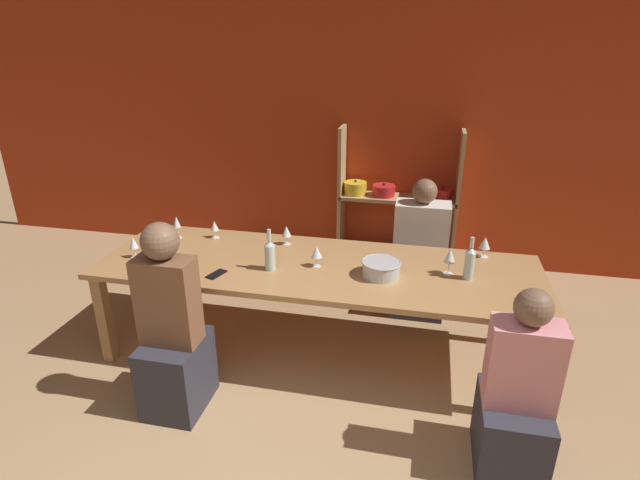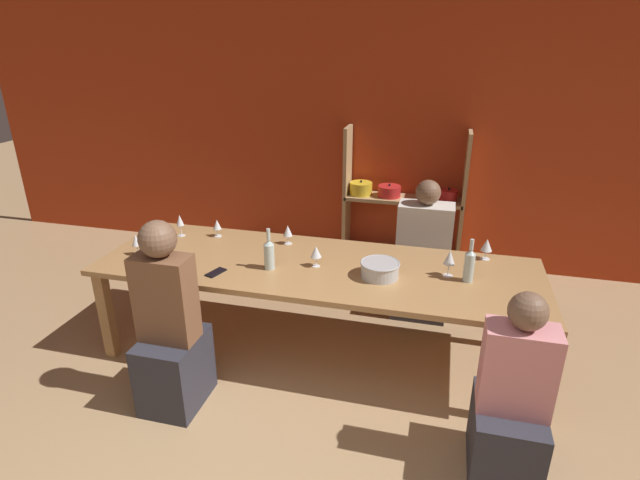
{
  "view_description": "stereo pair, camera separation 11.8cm",
  "coord_description": "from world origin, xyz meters",
  "px_view_note": "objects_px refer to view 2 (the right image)",
  "views": [
    {
      "loc": [
        0.68,
        -1.23,
        2.26
      ],
      "look_at": [
        -0.03,
        2.01,
        0.89
      ],
      "focal_mm": 28.0,
      "sensor_mm": 36.0,
      "label": 1
    },
    {
      "loc": [
        0.79,
        -1.21,
        2.26
      ],
      "look_at": [
        -0.03,
        2.01,
        0.89
      ],
      "focal_mm": 28.0,
      "sensor_mm": 36.0,
      "label": 2
    }
  ],
  "objects_px": {
    "wine_bottle_green": "(469,265)",
    "wine_bottle_dark": "(269,254)",
    "wine_glass_empty_b": "(136,241)",
    "cell_phone": "(216,272)",
    "wine_glass_red_a": "(487,246)",
    "person_near_a": "(171,338)",
    "wine_glass_red_b": "(217,225)",
    "wine_glass_red_d": "(288,231)",
    "person_near_b": "(510,409)",
    "wine_glass_empty_a": "(316,252)",
    "person_far_a": "(422,264)",
    "wine_glass_white_a": "(450,258)",
    "dining_table": "(317,273)",
    "shelf_unit": "(398,220)",
    "mixing_bowl": "(380,269)",
    "wine_glass_red_c": "(180,221)"
  },
  "relations": [
    {
      "from": "wine_bottle_green",
      "to": "wine_glass_white_a",
      "type": "distance_m",
      "value": 0.14
    },
    {
      "from": "wine_glass_red_d",
      "to": "person_near_b",
      "type": "height_order",
      "value": "person_near_b"
    },
    {
      "from": "shelf_unit",
      "to": "person_near_a",
      "type": "distance_m",
      "value": 2.74
    },
    {
      "from": "wine_glass_empty_b",
      "to": "person_near_a",
      "type": "relative_size",
      "value": 0.13
    },
    {
      "from": "mixing_bowl",
      "to": "wine_bottle_green",
      "type": "xyz_separation_m",
      "value": [
        0.58,
        0.08,
        0.06
      ]
    },
    {
      "from": "mixing_bowl",
      "to": "wine_bottle_green",
      "type": "bearing_deg",
      "value": 8.13
    },
    {
      "from": "shelf_unit",
      "to": "wine_glass_white_a",
      "type": "xyz_separation_m",
      "value": [
        0.5,
        -1.67,
        0.36
      ]
    },
    {
      "from": "wine_glass_red_c",
      "to": "person_near_a",
      "type": "distance_m",
      "value": 1.19
    },
    {
      "from": "dining_table",
      "to": "wine_glass_white_a",
      "type": "relative_size",
      "value": 16.69
    },
    {
      "from": "wine_glass_red_b",
      "to": "person_near_b",
      "type": "distance_m",
      "value": 2.52
    },
    {
      "from": "wine_glass_red_a",
      "to": "cell_phone",
      "type": "bearing_deg",
      "value": -158.68
    },
    {
      "from": "mixing_bowl",
      "to": "wine_glass_red_b",
      "type": "xyz_separation_m",
      "value": [
        -1.38,
        0.4,
        0.04
      ]
    },
    {
      "from": "wine_bottle_green",
      "to": "person_near_a",
      "type": "relative_size",
      "value": 0.23
    },
    {
      "from": "person_near_a",
      "to": "wine_glass_red_c",
      "type": "bearing_deg",
      "value": 114.15
    },
    {
      "from": "shelf_unit",
      "to": "mixing_bowl",
      "type": "height_order",
      "value": "shelf_unit"
    },
    {
      "from": "wine_glass_white_a",
      "to": "cell_phone",
      "type": "xyz_separation_m",
      "value": [
        -1.55,
        -0.36,
        -0.13
      ]
    },
    {
      "from": "wine_glass_empty_a",
      "to": "person_far_a",
      "type": "bearing_deg",
      "value": 52.52
    },
    {
      "from": "wine_glass_red_a",
      "to": "wine_glass_empty_a",
      "type": "relative_size",
      "value": 1.02
    },
    {
      "from": "wine_bottle_dark",
      "to": "person_near_b",
      "type": "bearing_deg",
      "value": -22.89
    },
    {
      "from": "person_far_a",
      "to": "person_near_a",
      "type": "bearing_deg",
      "value": 48.61
    },
    {
      "from": "person_far_a",
      "to": "wine_glass_white_a",
      "type": "bearing_deg",
      "value": 103.46
    },
    {
      "from": "wine_bottle_dark",
      "to": "wine_glass_empty_b",
      "type": "xyz_separation_m",
      "value": [
        -1.03,
        -0.02,
        -0.0
      ]
    },
    {
      "from": "wine_bottle_green",
      "to": "wine_glass_white_a",
      "type": "xyz_separation_m",
      "value": [
        -0.13,
        0.04,
        0.01
      ]
    },
    {
      "from": "dining_table",
      "to": "wine_glass_red_a",
      "type": "height_order",
      "value": "wine_glass_red_a"
    },
    {
      "from": "dining_table",
      "to": "mixing_bowl",
      "type": "distance_m",
      "value": 0.49
    },
    {
      "from": "wine_glass_empty_b",
      "to": "wine_glass_red_a",
      "type": "bearing_deg",
      "value": 12.69
    },
    {
      "from": "mixing_bowl",
      "to": "wine_glass_red_b",
      "type": "height_order",
      "value": "wine_glass_red_b"
    },
    {
      "from": "wine_bottle_dark",
      "to": "person_near_a",
      "type": "height_order",
      "value": "person_near_a"
    },
    {
      "from": "person_near_a",
      "to": "mixing_bowl",
      "type": "bearing_deg",
      "value": 29.48
    },
    {
      "from": "wine_glass_red_a",
      "to": "person_near_a",
      "type": "distance_m",
      "value": 2.27
    },
    {
      "from": "wine_glass_red_d",
      "to": "person_near_a",
      "type": "distance_m",
      "value": 1.22
    },
    {
      "from": "wine_glass_empty_b",
      "to": "cell_phone",
      "type": "distance_m",
      "value": 0.72
    },
    {
      "from": "wine_glass_red_a",
      "to": "wine_glass_white_a",
      "type": "xyz_separation_m",
      "value": [
        -0.26,
        -0.35,
        0.03
      ]
    },
    {
      "from": "wine_glass_red_a",
      "to": "wine_glass_empty_b",
      "type": "distance_m",
      "value": 2.57
    },
    {
      "from": "wine_bottle_green",
      "to": "wine_glass_empty_a",
      "type": "xyz_separation_m",
      "value": [
        -1.04,
        -0.03,
        -0.01
      ]
    },
    {
      "from": "cell_phone",
      "to": "mixing_bowl",
      "type": "bearing_deg",
      "value": 11.72
    },
    {
      "from": "person_near_b",
      "to": "mixing_bowl",
      "type": "bearing_deg",
      "value": 138.19
    },
    {
      "from": "wine_glass_red_a",
      "to": "shelf_unit",
      "type": "bearing_deg",
      "value": 119.87
    },
    {
      "from": "wine_glass_red_b",
      "to": "wine_bottle_green",
      "type": "bearing_deg",
      "value": -9.34
    },
    {
      "from": "wine_glass_empty_a",
      "to": "person_near_b",
      "type": "height_order",
      "value": "person_near_b"
    },
    {
      "from": "mixing_bowl",
      "to": "wine_bottle_dark",
      "type": "bearing_deg",
      "value": -175.15
    },
    {
      "from": "shelf_unit",
      "to": "person_far_a",
      "type": "xyz_separation_m",
      "value": [
        0.3,
        -0.83,
        -0.1
      ]
    },
    {
      "from": "shelf_unit",
      "to": "wine_glass_red_a",
      "type": "relative_size",
      "value": 9.13
    },
    {
      "from": "mixing_bowl",
      "to": "person_far_a",
      "type": "relative_size",
      "value": 0.23
    },
    {
      "from": "wine_bottle_green",
      "to": "wine_bottle_dark",
      "type": "distance_m",
      "value": 1.35
    },
    {
      "from": "wine_glass_white_a",
      "to": "wine_glass_red_b",
      "type": "height_order",
      "value": "wine_glass_white_a"
    },
    {
      "from": "shelf_unit",
      "to": "dining_table",
      "type": "distance_m",
      "value": 1.77
    },
    {
      "from": "shelf_unit",
      "to": "cell_phone",
      "type": "relative_size",
      "value": 8.72
    },
    {
      "from": "wine_glass_empty_a",
      "to": "wine_glass_red_b",
      "type": "bearing_deg",
      "value": 159.01
    },
    {
      "from": "wine_glass_empty_a",
      "to": "wine_glass_white_a",
      "type": "relative_size",
      "value": 0.82
    }
  ]
}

